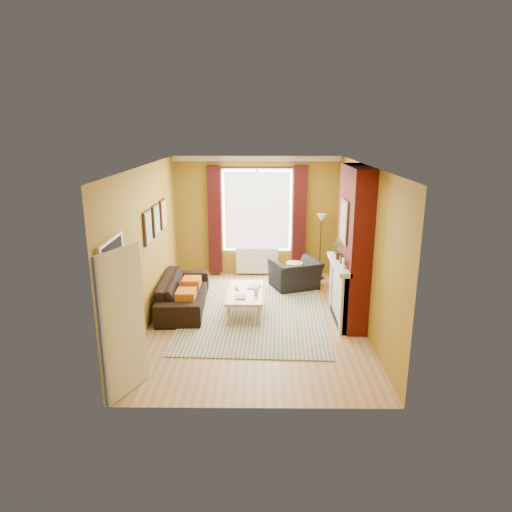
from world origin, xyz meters
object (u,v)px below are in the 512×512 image
sofa (184,292)px  armchair (295,274)px  wicker_stool (294,273)px  coffee_table (245,294)px  floor_lamp (321,228)px

sofa → armchair: bearing=-66.2°
wicker_stool → armchair: bearing=-90.9°
armchair → coffee_table: armchair is taller
floor_lamp → sofa: bearing=-147.9°
armchair → coffee_table: bearing=32.8°
sofa → coffee_table: 1.26m
armchair → wicker_stool: (0.01, 0.33, -0.08)m
armchair → floor_lamp: size_ratio=0.64×
armchair → coffee_table: size_ratio=0.73×
wicker_stool → floor_lamp: size_ratio=0.33×
coffee_table → floor_lamp: 2.80m
armchair → wicker_stool: 0.34m
sofa → armchair: size_ratio=2.16×
armchair → wicker_stool: size_ratio=1.95×
sofa → floor_lamp: bearing=-60.4°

